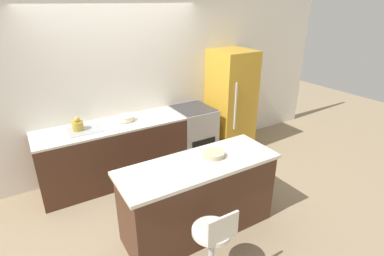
{
  "coord_description": "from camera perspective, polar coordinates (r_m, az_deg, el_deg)",
  "views": [
    {
      "loc": [
        -1.35,
        -3.61,
        2.54
      ],
      "look_at": [
        0.56,
        -0.43,
        0.95
      ],
      "focal_mm": 28.0,
      "sensor_mm": 36.0,
      "label": 1
    }
  ],
  "objects": [
    {
      "name": "ground_plane",
      "position": [
        4.62,
        -8.91,
        -10.47
      ],
      "size": [
        14.0,
        14.0,
        0.0
      ],
      "primitive_type": "plane",
      "color": "#998466"
    },
    {
      "name": "wall_back",
      "position": [
        4.7,
        -13.28,
        7.28
      ],
      "size": [
        8.0,
        0.06,
        2.6
      ],
      "color": "white",
      "rests_on": "ground_plane"
    },
    {
      "name": "back_counter",
      "position": [
        4.6,
        -14.59,
        -4.62
      ],
      "size": [
        2.1,
        0.66,
        0.91
      ],
      "color": "#4C2D1E",
      "rests_on": "ground_plane"
    },
    {
      "name": "kitchen_island",
      "position": [
        3.54,
        1.29,
        -12.96
      ],
      "size": [
        1.82,
        0.67,
        0.9
      ],
      "color": "#4C2D1E",
      "rests_on": "ground_plane"
    },
    {
      "name": "oven_range",
      "position": [
        5.08,
        0.24,
        -1.01
      ],
      "size": [
        0.62,
        0.67,
        0.91
      ],
      "color": "#B7B2A8",
      "rests_on": "ground_plane"
    },
    {
      "name": "refrigerator",
      "position": [
        5.33,
        7.39,
        5.0
      ],
      "size": [
        0.66,
        0.71,
        1.78
      ],
      "color": "gold",
      "rests_on": "ground_plane"
    },
    {
      "name": "stool_chair",
      "position": [
        2.98,
        4.02,
        -21.57
      ],
      "size": [
        0.37,
        0.37,
        0.89
      ],
      "color": "#B7B7BC",
      "rests_on": "ground_plane"
    },
    {
      "name": "kettle",
      "position": [
        4.34,
        -20.97,
        0.58
      ],
      "size": [
        0.15,
        0.15,
        0.19
      ],
      "color": "#B29333",
      "rests_on": "back_counter"
    },
    {
      "name": "mixing_bowl",
      "position": [
        4.49,
        -12.51,
        1.86
      ],
      "size": [
        0.24,
        0.24,
        0.07
      ],
      "color": "beige",
      "rests_on": "back_counter"
    },
    {
      "name": "fruit_bowl",
      "position": [
        3.42,
        4.14,
        -4.96
      ],
      "size": [
        0.25,
        0.25,
        0.06
      ],
      "color": "#C1B28E",
      "rests_on": "kitchen_island"
    }
  ]
}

